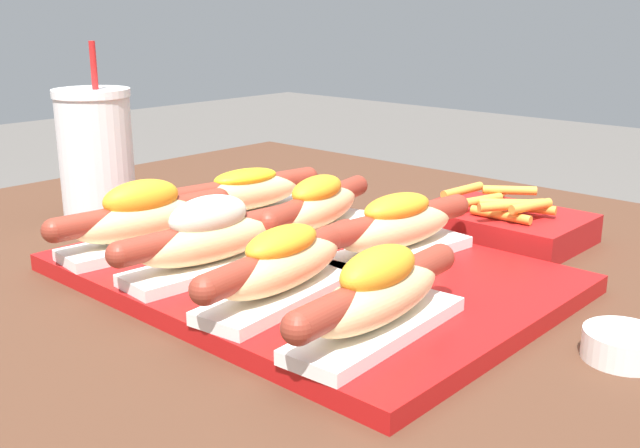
{
  "coord_description": "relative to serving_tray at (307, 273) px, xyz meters",
  "views": [
    {
      "loc": [
        0.53,
        -0.55,
        0.99
      ],
      "look_at": [
        0.02,
        0.01,
        0.77
      ],
      "focal_mm": 42.0,
      "sensor_mm": 36.0,
      "label": 1
    }
  ],
  "objects": [
    {
      "name": "hot_dog_2",
      "position": [
        0.05,
        -0.09,
        0.04
      ],
      "size": [
        0.08,
        0.22,
        0.07
      ],
      "color": "white",
      "rests_on": "serving_tray"
    },
    {
      "name": "hot_dog_0",
      "position": [
        -0.17,
        -0.08,
        0.04
      ],
      "size": [
        0.08,
        0.22,
        0.08
      ],
      "color": "white",
      "rests_on": "serving_tray"
    },
    {
      "name": "hot_dog_5",
      "position": [
        -0.06,
        0.08,
        0.04
      ],
      "size": [
        0.1,
        0.22,
        0.07
      ],
      "color": "white",
      "rests_on": "serving_tray"
    },
    {
      "name": "hot_dog_3",
      "position": [
        0.16,
        -0.09,
        0.04
      ],
      "size": [
        0.07,
        0.22,
        0.08
      ],
      "color": "white",
      "rests_on": "serving_tray"
    },
    {
      "name": "drink_cup",
      "position": [
        -0.36,
        -0.02,
        0.08
      ],
      "size": [
        0.1,
        0.1,
        0.24
      ],
      "color": "white",
      "rests_on": "patio_table"
    },
    {
      "name": "fries_basket",
      "position": [
        0.08,
        0.27,
        0.01
      ],
      "size": [
        0.2,
        0.14,
        0.06
      ],
      "color": "#B21919",
      "rests_on": "patio_table"
    },
    {
      "name": "sauce_bowl",
      "position": [
        0.32,
        0.04,
        0.0
      ],
      "size": [
        0.07,
        0.07,
        0.02
      ],
      "color": "white",
      "rests_on": "patio_table"
    },
    {
      "name": "hot_dog_1",
      "position": [
        -0.06,
        -0.08,
        0.04
      ],
      "size": [
        0.08,
        0.22,
        0.08
      ],
      "color": "white",
      "rests_on": "serving_tray"
    },
    {
      "name": "hot_dog_4",
      "position": [
        -0.18,
        0.08,
        0.04
      ],
      "size": [
        0.09,
        0.22,
        0.06
      ],
      "color": "white",
      "rests_on": "serving_tray"
    },
    {
      "name": "serving_tray",
      "position": [
        0.0,
        0.0,
        0.0
      ],
      "size": [
        0.49,
        0.36,
        0.02
      ],
      "color": "#B71414",
      "rests_on": "patio_table"
    },
    {
      "name": "hot_dog_6",
      "position": [
        0.05,
        0.08,
        0.04
      ],
      "size": [
        0.08,
        0.22,
        0.07
      ],
      "color": "white",
      "rests_on": "serving_tray"
    }
  ]
}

